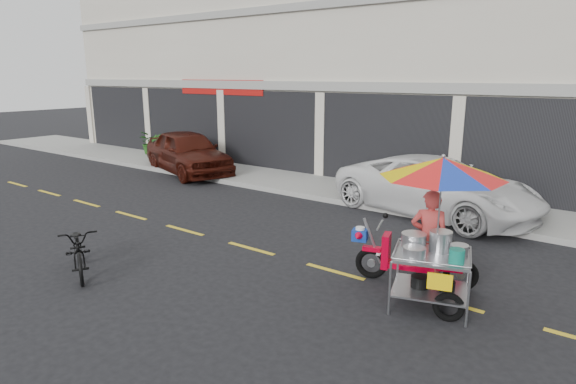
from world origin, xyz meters
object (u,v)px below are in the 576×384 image
Objects in this scene: white_pickup at (436,187)px; near_bicycle at (79,249)px; maroon_sedan at (188,152)px; food_vendor_rig at (434,208)px.

white_pickup is 2.98× the size of near_bicycle.
maroon_sedan reaches higher than white_pickup.
maroon_sedan is 1.67× the size of food_vendor_rig.
maroon_sedan is at bearing 63.67° from near_bicycle.
near_bicycle is 0.64× the size of food_vendor_rig.
white_pickup is 8.36m from near_bicycle.
white_pickup is 5.04m from food_vendor_rig.
white_pickup reaches higher than near_bicycle.
maroon_sedan is at bearing 102.54° from white_pickup.
maroon_sedan is 8.99m from white_pickup.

